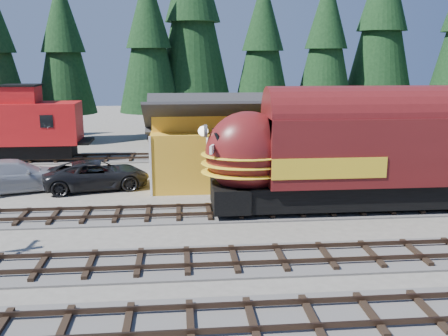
{
  "coord_description": "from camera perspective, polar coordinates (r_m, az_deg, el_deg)",
  "views": [
    {
      "loc": [
        -4.43,
        -19.65,
        7.68
      ],
      "look_at": [
        -2.24,
        4.0,
        2.33
      ],
      "focal_mm": 40.0,
      "sensor_mm": 36.0,
      "label": 1
    }
  ],
  "objects": [
    {
      "name": "locomotive",
      "position": [
        25.96,
        16.33,
        1.25
      ],
      "size": [
        17.52,
        3.48,
        4.76
      ],
      "color": "black",
      "rests_on": "ground"
    },
    {
      "name": "pickup_truck_a",
      "position": [
        30.26,
        -14.33,
        -0.75
      ],
      "size": [
        6.53,
        4.04,
        1.69
      ],
      "primitive_type": "imported",
      "rotation": [
        0.0,
        0.0,
        1.79
      ],
      "color": "black",
      "rests_on": "ground"
    },
    {
      "name": "depot",
      "position": [
        30.83,
        3.04,
        3.89
      ],
      "size": [
        12.8,
        7.0,
        5.3
      ],
      "color": "gold",
      "rests_on": "ground"
    },
    {
      "name": "conifer_backdrop",
      "position": [
        46.47,
        8.44,
        15.21
      ],
      "size": [
        78.62,
        23.31,
        17.17
      ],
      "color": "black",
      "rests_on": "ground"
    },
    {
      "name": "caboose",
      "position": [
        39.91,
        -23.19,
        4.36
      ],
      "size": [
        10.04,
        2.91,
        5.22
      ],
      "color": "black",
      "rests_on": "ground"
    },
    {
      "name": "track_spur",
      "position": [
        38.81,
        -13.44,
        1.03
      ],
      "size": [
        32.0,
        3.2,
        0.33
      ],
      "color": "#4C4947",
      "rests_on": "ground"
    },
    {
      "name": "pickup_truck_b",
      "position": [
        31.19,
        -22.86,
        -0.81
      ],
      "size": [
        6.89,
        4.62,
        1.85
      ],
      "primitive_type": "imported",
      "rotation": [
        0.0,
        0.0,
        1.92
      ],
      "color": "#AFB1B7",
      "rests_on": "ground"
    },
    {
      "name": "ground",
      "position": [
        21.55,
        7.0,
        -8.27
      ],
      "size": [
        120.0,
        120.0,
        0.0
      ],
      "primitive_type": "plane",
      "color": "#6B665B",
      "rests_on": "ground"
    }
  ]
}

